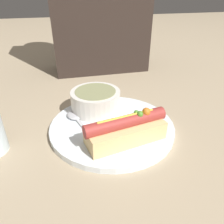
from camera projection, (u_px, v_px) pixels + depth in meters
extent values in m
plane|color=tan|center=(112.00, 129.00, 0.49)|extent=(4.00, 4.00, 0.00)
cylinder|color=white|center=(112.00, 126.00, 0.49)|extent=(0.27, 0.27, 0.01)
cube|color=#E5C17F|center=(125.00, 133.00, 0.42)|extent=(0.16, 0.08, 0.04)
cylinder|color=#9E332D|center=(126.00, 122.00, 0.41)|extent=(0.17, 0.06, 0.03)
sphere|color=orange|center=(146.00, 112.00, 0.42)|extent=(0.02, 0.02, 0.02)
sphere|color=#518C2D|center=(140.00, 114.00, 0.41)|extent=(0.01, 0.01, 0.01)
sphere|color=#518C2D|center=(136.00, 113.00, 0.42)|extent=(0.01, 0.01, 0.01)
cylinder|color=gold|center=(126.00, 116.00, 0.41)|extent=(0.11, 0.03, 0.01)
cylinder|color=silver|center=(96.00, 101.00, 0.53)|extent=(0.12, 0.12, 0.05)
cylinder|color=#8C8E60|center=(95.00, 93.00, 0.52)|extent=(0.10, 0.10, 0.01)
cube|color=#B7B7BC|center=(87.00, 131.00, 0.46)|extent=(0.03, 0.10, 0.00)
ellipsoid|color=#B7B7BC|center=(74.00, 115.00, 0.51)|extent=(0.04, 0.05, 0.01)
cube|color=#2D231E|center=(99.00, 2.00, 0.73)|extent=(0.33, 0.15, 0.46)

